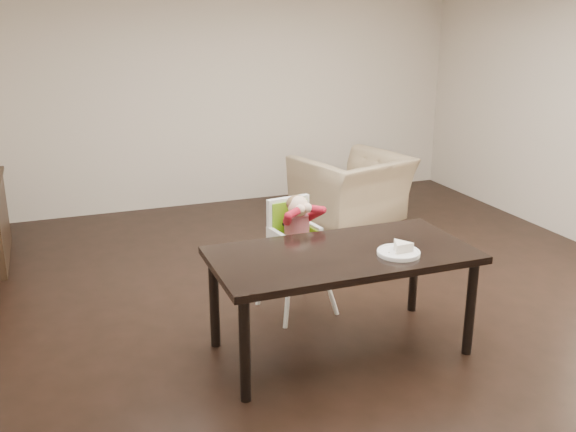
# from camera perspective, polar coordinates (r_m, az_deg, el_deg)

# --- Properties ---
(ground) EXTENTS (7.00, 7.00, 0.00)m
(ground) POSITION_cam_1_polar(r_m,az_deg,el_deg) (5.20, 5.49, -8.81)
(ground) COLOR black
(ground) RESTS_ON ground
(room_walls) EXTENTS (6.02, 7.02, 2.71)m
(room_walls) POSITION_cam_1_polar(r_m,az_deg,el_deg) (4.68, 6.16, 11.96)
(room_walls) COLOR beige
(room_walls) RESTS_ON ground
(dining_table) EXTENTS (1.80, 0.90, 0.75)m
(dining_table) POSITION_cam_1_polar(r_m,az_deg,el_deg) (4.44, 4.83, -4.12)
(dining_table) COLOR black
(dining_table) RESTS_ON ground
(high_chair) EXTENTS (0.46, 0.46, 0.97)m
(high_chair) POSITION_cam_1_polar(r_m,az_deg,el_deg) (5.04, 0.67, -1.21)
(high_chair) COLOR white
(high_chair) RESTS_ON ground
(plate) EXTENTS (0.37, 0.37, 0.08)m
(plate) POSITION_cam_1_polar(r_m,az_deg,el_deg) (4.40, 9.90, -3.02)
(plate) COLOR white
(plate) RESTS_ON dining_table
(armchair) EXTENTS (1.33, 1.05, 1.01)m
(armchair) POSITION_cam_1_polar(r_m,az_deg,el_deg) (7.35, 5.74, 3.38)
(armchair) COLOR tan
(armchair) RESTS_ON ground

